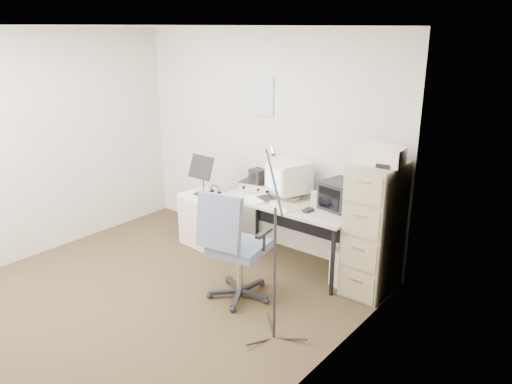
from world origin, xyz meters
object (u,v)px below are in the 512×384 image
Objects in this scene: filing_cabinet at (374,229)px; desk at (290,233)px; side_cart at (205,219)px; office_chair at (239,245)px.

desk is (-0.95, -0.03, -0.29)m from filing_cabinet.
desk reaches higher than side_cart.
filing_cabinet reaches higher than side_cart.
office_chair is 1.35m from side_cart.
office_chair reaches higher than side_cart.
filing_cabinet is at bearing 1.81° from desk.
filing_cabinet is at bearing 34.58° from office_chair.
filing_cabinet is 0.87× the size of desk.
side_cart is (-1.13, 0.69, -0.23)m from office_chair.
filing_cabinet is 0.99m from desk.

